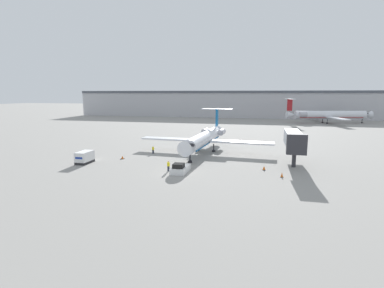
{
  "coord_description": "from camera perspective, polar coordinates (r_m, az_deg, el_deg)",
  "views": [
    {
      "loc": [
        13.05,
        -45.45,
        12.73
      ],
      "look_at": [
        0.0,
        9.69,
        3.14
      ],
      "focal_mm": 28.0,
      "sensor_mm": 36.0,
      "label": 1
    }
  ],
  "objects": [
    {
      "name": "traffic_cone_left",
      "position": [
        60.55,
        -13.12,
        -2.5
      ],
      "size": [
        0.7,
        0.7,
        0.62
      ],
      "color": "black",
      "rests_on": "ground"
    },
    {
      "name": "luggage_cart",
      "position": [
        58.67,
        -19.77,
        -2.4
      ],
      "size": [
        2.02,
        3.64,
        2.2
      ],
      "color": "#232326",
      "rests_on": "ground"
    },
    {
      "name": "traffic_cone_right",
      "position": [
        52.04,
        13.56,
        -4.46
      ],
      "size": [
        0.61,
        0.61,
        0.69
      ],
      "color": "black",
      "rests_on": "ground"
    },
    {
      "name": "airplane_main",
      "position": [
        65.42,
        2.46,
        1.17
      ],
      "size": [
        29.62,
        27.57,
        8.92
      ],
      "color": "silver",
      "rests_on": "ground"
    },
    {
      "name": "pushback_tug",
      "position": [
        49.16,
        -2.27,
        -4.69
      ],
      "size": [
        2.4,
        4.79,
        1.65
      ],
      "color": "silver",
      "rests_on": "ground"
    },
    {
      "name": "worker_near_tug",
      "position": [
        49.73,
        -4.51,
        -4.14
      ],
      "size": [
        0.4,
        0.25,
        1.79
      ],
      "color": "#232838",
      "rests_on": "ground"
    },
    {
      "name": "airplane_parked_far_left",
      "position": [
        142.46,
        24.44,
        5.09
      ],
      "size": [
        37.0,
        33.02,
        10.46
      ],
      "color": "silver",
      "rests_on": "ground"
    },
    {
      "name": "ground_plane",
      "position": [
        48.97,
        -2.62,
        -5.48
      ],
      "size": [
        600.0,
        600.0,
        0.0
      ],
      "primitive_type": "plane",
      "color": "gray"
    },
    {
      "name": "jet_bridge",
      "position": [
        57.15,
        18.78,
        0.76
      ],
      "size": [
        3.2,
        12.61,
        6.19
      ],
      "color": "#2D2D33",
      "rests_on": "ground"
    },
    {
      "name": "worker_by_wing",
      "position": [
        64.69,
        -7.42,
        -1.07
      ],
      "size": [
        0.4,
        0.24,
        1.62
      ],
      "color": "#232838",
      "rests_on": "ground"
    },
    {
      "name": "traffic_cone_mid",
      "position": [
        48.31,
        16.75,
        -5.64
      ],
      "size": [
        0.52,
        0.52,
        0.77
      ],
      "color": "black",
      "rests_on": "ground"
    },
    {
      "name": "terminal_building",
      "position": [
        166.06,
        8.88,
        7.55
      ],
      "size": [
        180.0,
        16.8,
        14.15
      ],
      "color": "#B2B2B7",
      "rests_on": "ground"
    }
  ]
}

